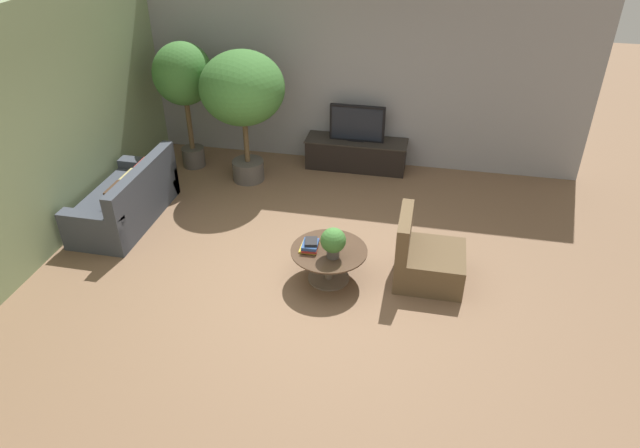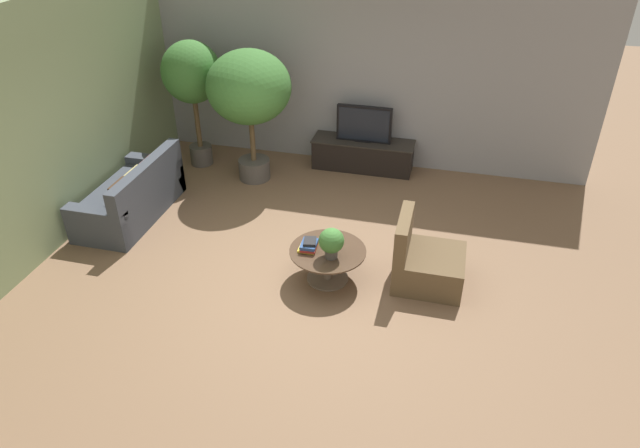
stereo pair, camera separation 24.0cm
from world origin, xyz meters
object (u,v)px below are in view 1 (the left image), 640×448
Objects in this scene: armchair_wicker at (425,260)px; potted_palm_tall at (183,78)px; couch_by_wall at (127,202)px; media_console at (356,153)px; television at (357,124)px; potted_palm_corner at (242,92)px; coffee_table at (329,259)px; potted_plant_tabletop at (333,241)px.

potted_palm_tall reaches higher than armchair_wicker.
couch_by_wall is 0.87× the size of potted_palm_tall.
media_console is at bearing 128.16° from couch_by_wall.
media_console is 1.89× the size of armchair_wicker.
television is 3.67m from couch_by_wall.
media_console is 0.52m from television.
couch_by_wall is at bearing -141.86° from television.
armchair_wicker is at bearing 82.85° from couch_by_wall.
television is (0.00, -0.00, 0.52)m from media_console.
coffee_table is at bearing -52.42° from potted_palm_corner.
potted_plant_tabletop is at bearing 74.04° from couch_by_wall.
media_console is at bearing 93.77° from potted_plant_tabletop.
couch_by_wall is at bearing 164.04° from potted_plant_tabletop.
armchair_wicker reaches higher than media_console.
potted_plant_tabletop is at bearing -86.23° from television.
potted_palm_corner is at bearing -154.64° from media_console.
potted_palm_tall is (-2.63, -0.47, 1.22)m from media_console.
television is 0.50× the size of couch_by_wall.
media_console is at bearing 10.22° from potted_palm_tall.
armchair_wicker is 4.66m from potted_palm_tall.
coffee_table is at bearing 119.72° from potted_plant_tabletop.
television reaches higher than armchair_wicker.
coffee_table is (0.14, -3.00, -0.48)m from television.
coffee_table is 2.43× the size of potted_plant_tabletop.
media_console is 3.15m from potted_plant_tabletop.
potted_plant_tabletop reaches higher than media_console.
media_console is 0.93× the size of couch_by_wall.
potted_palm_tall is at bearing 172.44° from couch_by_wall.
armchair_wicker is (1.25, -2.76, 0.02)m from media_console.
armchair_wicker is (1.25, -2.76, -0.50)m from television.
television is at bearing 25.31° from potted_palm_corner.
television is at bearing 92.59° from coffee_table.
armchair_wicker is at bearing -65.59° from media_console.
television is at bearing 93.77° from potted_plant_tabletop.
potted_palm_corner is at bearing 139.66° from couch_by_wall.
media_console is 1.80× the size of coffee_table.
potted_palm_corner is (-2.85, 2.01, 1.16)m from armchair_wicker.
potted_palm_corner is (-1.59, -0.75, 0.66)m from television.
coffee_table is 0.37m from potted_plant_tabletop.
television reaches higher than coffee_table.
armchair_wicker is 2.31× the size of potted_plant_tabletop.
potted_palm_corner is (-1.59, -0.76, 1.18)m from media_console.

